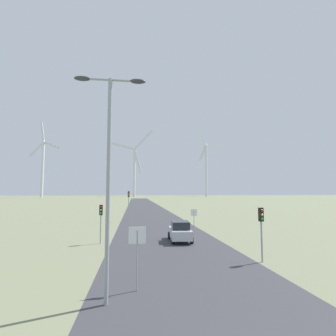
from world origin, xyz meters
The scene contains 11 objects.
road_surface centered at (0.00, 48.00, 0.00)m, with size 10.00×240.00×0.01m.
streetlamp centered at (-4.06, 7.15, 6.01)m, with size 3.08×0.32×9.54m.
stop_sign_near centered at (-2.81, 8.48, 2.05)m, with size 0.81×0.07×2.94m.
stop_sign_far centered at (4.46, 28.37, 1.63)m, with size 0.81×0.07×2.34m.
traffic_light_post_near_left centered at (-5.90, 19.95, 2.49)m, with size 0.28×0.34×3.39m.
traffic_light_post_near_right centered at (5.34, 12.40, 2.58)m, with size 0.28×0.33×3.51m.
traffic_light_post_mid_left centered at (-3.87, 37.42, 3.35)m, with size 0.28×0.33×4.60m.
car_approaching centered at (1.26, 20.18, 0.91)m, with size 2.04×4.20×1.83m.
wind_turbine_far_left centered at (-75.16, 211.94, 26.68)m, with size 27.02×12.21×60.16m.
wind_turbine_left centered at (-3.36, 231.27, 27.16)m, with size 38.36×11.03×59.68m.
wind_turbine_center centered at (62.46, 230.01, 29.91)m, with size 34.01×18.07×68.50m.
Camera 1 is at (-2.95, -4.12, 4.59)m, focal length 28.00 mm.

